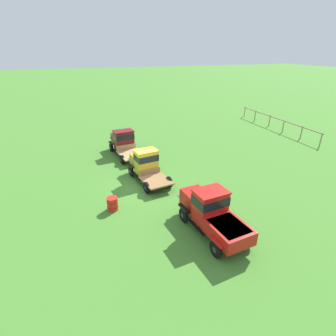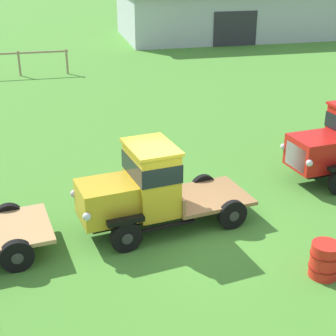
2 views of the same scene
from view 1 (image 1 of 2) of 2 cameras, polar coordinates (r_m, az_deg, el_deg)
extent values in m
plane|color=#47842D|center=(18.88, -5.26, -3.43)|extent=(240.00, 240.00, 0.00)
cylinder|color=#997F60|center=(29.72, 30.33, 5.32)|extent=(0.12, 0.12, 1.37)
cylinder|color=#997F60|center=(31.44, 27.04, 6.94)|extent=(0.12, 0.12, 1.37)
cylinder|color=#997F60|center=(32.94, 23.79, 8.27)|extent=(0.12, 0.12, 1.37)
cylinder|color=#997F60|center=(35.13, 21.23, 9.62)|extent=(0.12, 0.12, 1.37)
cylinder|color=#997F60|center=(36.99, 18.43, 10.72)|extent=(0.12, 0.12, 1.37)
cylinder|color=#997F60|center=(39.11, 16.35, 11.70)|extent=(0.12, 0.12, 1.37)
cube|color=#997F60|center=(34.00, 22.63, 9.93)|extent=(13.23, 0.08, 0.10)
cylinder|color=black|center=(25.10, -12.24, 4.39)|extent=(0.79, 0.30, 0.77)
cylinder|color=#2D2D2D|center=(25.08, -12.49, 4.34)|extent=(0.27, 0.07, 0.27)
cylinder|color=black|center=(25.59, -8.20, 5.10)|extent=(0.79, 0.30, 0.77)
cylinder|color=#2D2D2D|center=(25.63, -7.96, 5.15)|extent=(0.27, 0.07, 0.27)
cylinder|color=black|center=(22.17, -9.94, 1.81)|extent=(0.79, 0.30, 0.77)
cylinder|color=#2D2D2D|center=(22.14, -10.21, 1.76)|extent=(0.27, 0.07, 0.27)
cylinder|color=black|center=(22.72, -5.45, 2.67)|extent=(0.79, 0.30, 0.77)
cylinder|color=#2D2D2D|center=(22.76, -5.18, 2.72)|extent=(0.27, 0.07, 0.27)
cube|color=black|center=(23.86, -9.04, 3.77)|extent=(4.80, 1.66, 0.12)
cube|color=maroon|center=(25.33, -10.46, 6.23)|extent=(1.62, 1.50, 0.97)
cube|color=silver|center=(25.98, -10.92, 6.55)|extent=(0.20, 1.03, 0.73)
sphere|color=silver|center=(25.80, -12.43, 6.46)|extent=(0.20, 0.20, 0.20)
sphere|color=silver|center=(26.16, -9.46, 6.96)|extent=(0.20, 0.20, 0.20)
cube|color=black|center=(24.96, -12.33, 5.32)|extent=(0.90, 0.32, 0.12)
cube|color=black|center=(25.45, -8.26, 6.02)|extent=(0.90, 0.32, 0.12)
cube|color=maroon|center=(24.08, -9.60, 6.07)|extent=(1.29, 1.78, 1.57)
cube|color=black|center=(23.97, -9.66, 6.87)|extent=(1.34, 1.82, 0.44)
cube|color=maroon|center=(23.83, -9.74, 7.95)|extent=(1.41, 1.87, 0.08)
cube|color=black|center=(24.03, -11.45, 3.69)|extent=(1.51, 0.34, 0.05)
cube|color=black|center=(24.54, -7.34, 4.43)|extent=(1.51, 0.34, 0.05)
cube|color=tan|center=(22.70, -8.02, 3.02)|extent=(2.81, 2.24, 0.10)
cube|color=tan|center=(23.72, -9.08, 4.52)|extent=(0.32, 1.77, 0.44)
cylinder|color=black|center=(19.93, -8.05, -0.72)|extent=(0.80, 0.28, 0.79)
cylinder|color=#2D2D2D|center=(19.90, -8.30, -0.78)|extent=(0.28, 0.07, 0.28)
cylinder|color=black|center=(20.51, -3.57, 0.25)|extent=(0.80, 0.28, 0.79)
cylinder|color=#2D2D2D|center=(20.55, -3.33, 0.30)|extent=(0.28, 0.07, 0.28)
cylinder|color=black|center=(17.55, -4.70, -4.29)|extent=(0.80, 0.28, 0.79)
cylinder|color=#2D2D2D|center=(17.51, -4.98, -4.36)|extent=(0.28, 0.07, 0.28)
cylinder|color=black|center=(18.20, 0.26, -3.06)|extent=(0.80, 0.28, 0.79)
cylinder|color=#2D2D2D|center=(18.24, 0.51, -2.99)|extent=(0.28, 0.07, 0.28)
cube|color=black|center=(19.03, -4.18, -1.55)|extent=(4.23, 1.58, 0.12)
cube|color=gold|center=(20.13, -6.08, 1.53)|extent=(1.53, 1.40, 0.92)
cube|color=silver|center=(20.71, -6.76, 2.04)|extent=(0.21, 0.94, 0.69)
sphere|color=silver|center=(20.49, -8.45, 1.89)|extent=(0.20, 0.20, 0.20)
sphere|color=silver|center=(20.91, -5.15, 2.55)|extent=(0.20, 0.20, 0.20)
cube|color=black|center=(19.75, -8.13, 0.44)|extent=(0.93, 0.34, 0.12)
cube|color=black|center=(20.33, -3.60, 1.39)|extent=(0.93, 0.34, 0.12)
cube|color=gold|center=(18.98, -4.75, 1.33)|extent=(1.24, 1.65, 1.67)
cube|color=black|center=(18.83, -4.79, 2.37)|extent=(1.28, 1.69, 0.47)
cube|color=gold|center=(18.65, -4.84, 3.79)|extent=(1.35, 1.74, 0.08)
cube|color=black|center=(18.99, -6.85, -1.79)|extent=(1.42, 0.36, 0.05)
cube|color=black|center=(19.59, -2.28, -0.76)|extent=(1.42, 0.36, 0.05)
cube|color=olive|center=(18.02, -2.63, -2.71)|extent=(2.37, 2.07, 0.10)
cube|color=olive|center=(18.75, -4.01, -0.81)|extent=(0.34, 1.63, 0.44)
cylinder|color=black|center=(14.82, 3.41, -10.21)|extent=(0.83, 0.25, 0.82)
cylinder|color=#2D2D2D|center=(14.78, 3.11, -10.30)|extent=(0.29, 0.07, 0.29)
cylinder|color=black|center=(15.66, 9.30, -8.40)|extent=(0.83, 0.25, 0.82)
cylinder|color=#2D2D2D|center=(15.71, 9.57, -8.31)|extent=(0.29, 0.07, 0.29)
cylinder|color=black|center=(12.85, 10.38, -17.05)|extent=(0.83, 0.25, 0.82)
cylinder|color=#2D2D2D|center=(12.81, 10.04, -17.19)|extent=(0.29, 0.07, 0.29)
cylinder|color=black|center=(13.81, 16.71, -14.37)|extent=(0.83, 0.25, 0.82)
cylinder|color=#2D2D2D|center=(13.87, 17.00, -14.25)|extent=(0.29, 0.07, 0.29)
cube|color=black|center=(14.26, 9.46, -11.74)|extent=(4.49, 1.54, 0.12)
cube|color=red|center=(15.05, 6.08, -6.88)|extent=(1.71, 1.46, 0.97)
cube|color=silver|center=(15.61, 4.61, -5.74)|extent=(0.18, 1.00, 0.72)
sphere|color=silver|center=(15.29, 2.38, -6.08)|extent=(0.20, 0.20, 0.20)
sphere|color=silver|center=(15.91, 6.73, -4.93)|extent=(0.20, 0.20, 0.20)
cube|color=black|center=(14.56, 3.46, -8.72)|extent=(0.96, 0.31, 0.12)
cube|color=black|center=(15.42, 9.41, -6.97)|extent=(0.96, 0.31, 0.12)
cube|color=red|center=(13.92, 9.10, -8.21)|extent=(1.32, 1.73, 1.67)
cube|color=black|center=(13.72, 9.21, -6.89)|extent=(1.37, 1.77, 0.47)
cube|color=red|center=(13.47, 9.35, -5.07)|extent=(1.45, 1.82, 0.08)
cube|color=black|center=(13.95, 6.03, -12.54)|extent=(1.59, 0.33, 0.05)
cube|color=black|center=(14.82, 12.00, -10.48)|extent=(1.59, 0.33, 0.05)
cube|color=red|center=(13.18, 13.03, -13.29)|extent=(2.28, 1.92, 0.71)
cube|color=black|center=(12.99, 13.17, -12.16)|extent=(1.91, 1.63, 0.06)
cube|color=red|center=(12.55, 10.55, -15.48)|extent=(0.92, 0.31, 0.12)
cube|color=red|center=(13.54, 16.95, -12.86)|extent=(0.92, 0.31, 0.12)
cylinder|color=red|center=(16.11, -12.00, -7.60)|extent=(0.64, 0.64, 0.82)
cylinder|color=maroon|center=(16.03, -12.05, -7.11)|extent=(0.67, 0.67, 0.03)
cylinder|color=maroon|center=(16.20, -11.95, -8.09)|extent=(0.67, 0.67, 0.03)
camera|label=2|loc=(20.62, -40.94, 13.19)|focal=55.00mm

